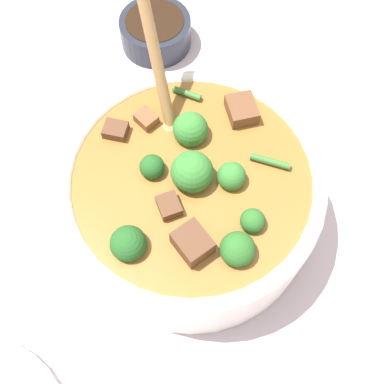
# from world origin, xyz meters

# --- Properties ---
(ground_plane) EXTENTS (4.00, 4.00, 0.00)m
(ground_plane) POSITION_xyz_m (0.00, 0.00, 0.00)
(ground_plane) COLOR silver
(stew_bowl) EXTENTS (0.28, 0.29, 0.28)m
(stew_bowl) POSITION_xyz_m (0.00, 0.00, 0.06)
(stew_bowl) COLOR white
(stew_bowl) RESTS_ON ground_plane
(condiment_bowl) EXTENTS (0.10, 0.10, 0.04)m
(condiment_bowl) POSITION_xyz_m (0.20, 0.20, 0.02)
(condiment_bowl) COLOR #232833
(condiment_bowl) RESTS_ON ground_plane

